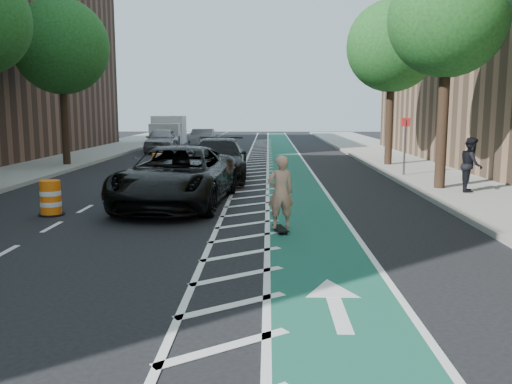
{
  "coord_description": "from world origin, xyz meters",
  "views": [
    {
      "loc": [
        2.01,
        -10.26,
        2.8
      ],
      "look_at": [
        1.76,
        0.92,
        1.1
      ],
      "focal_mm": 38.0,
      "sensor_mm": 36.0,
      "label": 1
    }
  ],
  "objects_px": {
    "skateboarder": "(281,192)",
    "suv_near": "(177,176)",
    "barrel_a": "(51,199)",
    "suv_far": "(218,159)"
  },
  "relations": [
    {
      "from": "suv_near",
      "to": "suv_far",
      "type": "height_order",
      "value": "suv_near"
    },
    {
      "from": "skateboarder",
      "to": "suv_near",
      "type": "distance_m",
      "value": 4.65
    },
    {
      "from": "suv_near",
      "to": "suv_far",
      "type": "relative_size",
      "value": 1.09
    },
    {
      "from": "suv_far",
      "to": "skateboarder",
      "type": "bearing_deg",
      "value": -78.32
    },
    {
      "from": "suv_far",
      "to": "barrel_a",
      "type": "xyz_separation_m",
      "value": [
        -3.8,
        -7.49,
        -0.38
      ]
    },
    {
      "from": "suv_far",
      "to": "barrel_a",
      "type": "distance_m",
      "value": 8.41
    },
    {
      "from": "skateboarder",
      "to": "suv_far",
      "type": "height_order",
      "value": "skateboarder"
    },
    {
      "from": "barrel_a",
      "to": "suv_near",
      "type": "bearing_deg",
      "value": 28.01
    },
    {
      "from": "suv_near",
      "to": "barrel_a",
      "type": "relative_size",
      "value": 6.63
    },
    {
      "from": "suv_near",
      "to": "barrel_a",
      "type": "xyz_separation_m",
      "value": [
        -3.13,
        -1.66,
        -0.42
      ]
    }
  ]
}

